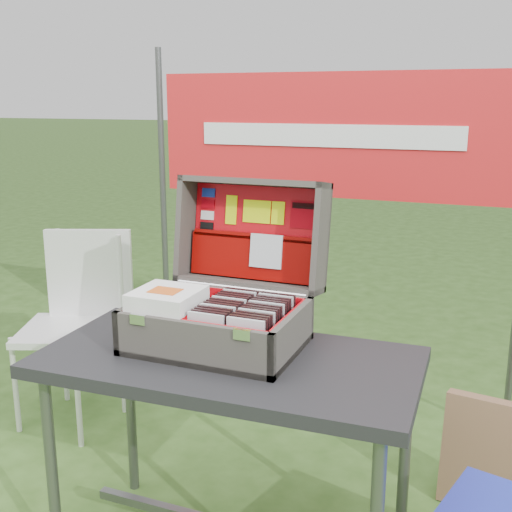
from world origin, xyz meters
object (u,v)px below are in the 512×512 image
at_px(chair, 67,333).
at_px(cardboard_box, 499,458).
at_px(table, 229,461).
at_px(suitcase, 224,266).

xyz_separation_m(chair, cardboard_box, (1.84, 0.03, -0.23)).
distance_m(table, suitcase, 0.61).
relative_size(table, suitcase, 2.15).
xyz_separation_m(table, cardboard_box, (0.79, 0.59, -0.14)).
relative_size(suitcase, cardboard_box, 1.26).
xyz_separation_m(suitcase, chair, (-0.99, 0.45, -0.51)).
distance_m(suitcase, chair, 1.20).
height_order(table, cardboard_box, table).
distance_m(table, cardboard_box, 1.00).
bearing_deg(cardboard_box, chair, -170.80).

